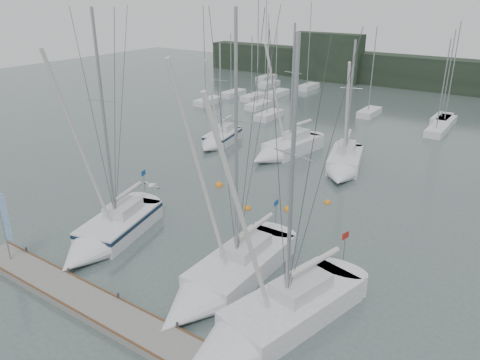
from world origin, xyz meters
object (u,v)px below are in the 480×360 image
sailboat_mid_b (282,150)px  sailboat_mid_c (343,166)px  sailboat_mid_a (218,140)px  buoy_d (288,210)px  buoy_b (327,203)px  buoy_c (219,185)px  sailboat_near_left (105,236)px  dock_banner (5,220)px  sailboat_near_center (218,283)px  buoy_a (247,209)px  sailboat_near_right (260,327)px

sailboat_mid_b → sailboat_mid_c: sailboat_mid_b is taller
sailboat_mid_a → buoy_d: size_ratio=18.84×
sailboat_mid_c → buoy_b: size_ratio=23.31×
buoy_b → buoy_c: (-8.80, -1.92, 0.00)m
sailboat_near_left → dock_banner: sailboat_near_left is taller
sailboat_mid_b → dock_banner: bearing=-88.4°
sailboat_mid_a → sailboat_mid_c: sailboat_mid_c is taller
buoy_c → dock_banner: bearing=-99.3°
sailboat_mid_b → buoy_d: 11.76m
sailboat_near_center → buoy_a: bearing=114.4°
buoy_c → sailboat_near_right: bearing=-47.2°
buoy_a → buoy_d: 2.96m
buoy_a → buoy_c: bearing=151.8°
sailboat_mid_c → buoy_d: bearing=-108.6°
sailboat_near_left → sailboat_mid_b: 20.91m
sailboat_near_right → buoy_a: (-8.07, 11.07, -0.58)m
sailboat_near_center → buoy_d: bearing=98.9°
sailboat_near_left → buoy_b: 16.35m
sailboat_near_left → sailboat_near_right: sailboat_near_left is taller
sailboat_near_right → dock_banner: bearing=-155.0°
sailboat_mid_a → buoy_a: size_ratio=19.97×
sailboat_near_right → buoy_d: bearing=127.5°
sailboat_mid_a → buoy_d: 16.21m
sailboat_near_right → sailboat_mid_b: sailboat_near_right is taller
buoy_d → buoy_a: bearing=-148.5°
buoy_a → sailboat_near_center: bearing=-65.2°
sailboat_near_center → sailboat_mid_c: (-1.44, 20.19, 0.09)m
buoy_b → buoy_c: size_ratio=0.79×
sailboat_near_right → sailboat_mid_b: 25.46m
sailboat_near_left → sailboat_near_center: size_ratio=0.98×
sailboat_mid_b → sailboat_mid_c: size_ratio=1.09×
buoy_b → sailboat_mid_b: bearing=138.3°
sailboat_near_center → sailboat_mid_c: sailboat_near_center is taller
dock_banner → sailboat_near_center: bearing=15.9°
sailboat_mid_b → sailboat_mid_c: bearing=3.2°
buoy_b → dock_banner: 21.85m
buoy_c → sailboat_mid_b: bearing=85.8°
buoy_b → buoy_a: bearing=-136.2°
buoy_b → sailboat_near_left: bearing=-123.4°
sailboat_mid_a → buoy_d: bearing=-45.8°
sailboat_mid_c → dock_banner: 26.92m
sailboat_near_center → sailboat_mid_a: size_ratio=1.41×
buoy_b → buoy_c: bearing=-167.7°
sailboat_mid_a → dock_banner: sailboat_mid_a is taller
sailboat_near_left → buoy_c: (0.19, 11.72, -0.61)m
sailboat_near_right → buoy_c: 18.29m
sailboat_mid_b → buoy_a: 12.10m
sailboat_mid_a → buoy_b: sailboat_mid_a is taller
sailboat_near_center → sailboat_mid_a: sailboat_near_center is taller
sailboat_mid_a → sailboat_mid_c: size_ratio=0.91×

